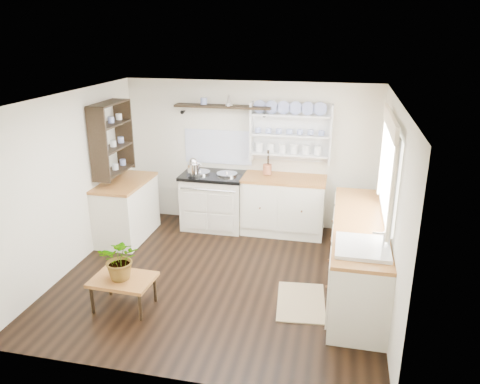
% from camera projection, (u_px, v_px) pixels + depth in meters
% --- Properties ---
extents(floor, '(4.00, 3.80, 0.01)m').
position_uv_depth(floor, '(220.00, 277.00, 6.06)').
color(floor, black).
rests_on(floor, ground).
extents(wall_back, '(4.00, 0.02, 2.30)m').
position_uv_depth(wall_back, '(250.00, 155.00, 7.43)').
color(wall_back, silver).
rests_on(wall_back, ground).
extents(wall_right, '(0.02, 3.80, 2.30)m').
position_uv_depth(wall_right, '(390.00, 206.00, 5.28)').
color(wall_right, silver).
rests_on(wall_right, ground).
extents(wall_left, '(0.02, 3.80, 2.30)m').
position_uv_depth(wall_left, '(71.00, 182.00, 6.09)').
color(wall_left, silver).
rests_on(wall_left, ground).
extents(ceiling, '(4.00, 3.80, 0.01)m').
position_uv_depth(ceiling, '(218.00, 98.00, 5.30)').
color(ceiling, white).
rests_on(ceiling, wall_back).
extents(window, '(0.08, 1.55, 1.22)m').
position_uv_depth(window, '(388.00, 167.00, 5.29)').
color(window, white).
rests_on(window, wall_right).
extents(aga_cooker, '(1.00, 0.69, 0.92)m').
position_uv_depth(aga_cooker, '(214.00, 200.00, 7.46)').
color(aga_cooker, beige).
rests_on(aga_cooker, floor).
extents(back_cabinets, '(1.27, 0.63, 0.90)m').
position_uv_depth(back_cabinets, '(283.00, 204.00, 7.26)').
color(back_cabinets, white).
rests_on(back_cabinets, floor).
extents(right_cabinets, '(0.62, 2.43, 0.90)m').
position_uv_depth(right_cabinets, '(358.00, 255.00, 5.66)').
color(right_cabinets, white).
rests_on(right_cabinets, floor).
extents(belfast_sink, '(0.55, 0.60, 0.45)m').
position_uv_depth(belfast_sink, '(362.00, 258.00, 4.85)').
color(belfast_sink, white).
rests_on(belfast_sink, right_cabinets).
extents(left_cabinets, '(0.62, 1.13, 0.90)m').
position_uv_depth(left_cabinets, '(127.00, 209.00, 7.09)').
color(left_cabinets, white).
rests_on(left_cabinets, floor).
extents(plate_rack, '(1.20, 0.22, 0.90)m').
position_uv_depth(plate_rack, '(291.00, 132.00, 7.13)').
color(plate_rack, white).
rests_on(plate_rack, wall_back).
extents(high_shelf, '(1.50, 0.29, 0.16)m').
position_uv_depth(high_shelf, '(223.00, 107.00, 7.15)').
color(high_shelf, black).
rests_on(high_shelf, wall_back).
extents(left_shelving, '(0.28, 0.80, 1.05)m').
position_uv_depth(left_shelving, '(112.00, 138.00, 6.75)').
color(left_shelving, black).
rests_on(left_shelving, wall_left).
extents(kettle, '(0.19, 0.19, 0.23)m').
position_uv_depth(kettle, '(194.00, 166.00, 7.21)').
color(kettle, silver).
rests_on(kettle, aga_cooker).
extents(utensil_crock, '(0.13, 0.13, 0.16)m').
position_uv_depth(utensil_crock, '(267.00, 169.00, 7.22)').
color(utensil_crock, '#A05A3A').
rests_on(utensil_crock, back_cabinets).
extents(center_table, '(0.71, 0.52, 0.37)m').
position_uv_depth(center_table, '(123.00, 282.00, 5.31)').
color(center_table, brown).
rests_on(center_table, floor).
extents(potted_plant, '(0.50, 0.45, 0.50)m').
position_uv_depth(potted_plant, '(121.00, 259.00, 5.21)').
color(potted_plant, '#3F7233').
rests_on(potted_plant, center_table).
extents(floor_rug, '(0.63, 0.90, 0.02)m').
position_uv_depth(floor_rug, '(301.00, 302.00, 5.50)').
color(floor_rug, '#83664C').
rests_on(floor_rug, floor).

